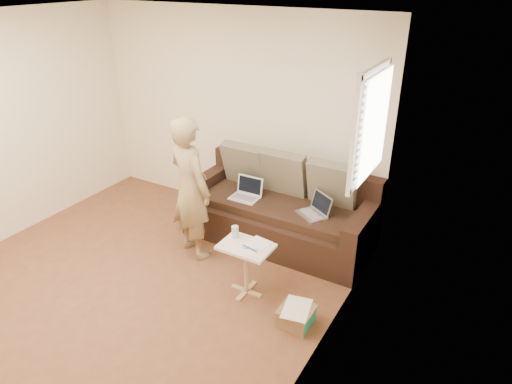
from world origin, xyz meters
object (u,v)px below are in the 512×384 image
(laptop_white, at_px, (244,199))
(drinking_glass, at_px, (235,232))
(side_table, at_px, (246,269))
(laptop_silver, at_px, (311,215))
(person, at_px, (190,188))
(sofa, at_px, (279,209))
(striped_box, at_px, (296,316))

(laptop_white, height_order, drinking_glass, drinking_glass)
(laptop_white, bearing_deg, side_table, -58.73)
(laptop_silver, relative_size, person, 0.20)
(sofa, height_order, side_table, sofa)
(sofa, relative_size, side_table, 3.92)
(laptop_silver, bearing_deg, laptop_white, -145.83)
(sofa, xyz_separation_m, laptop_white, (-0.39, -0.15, 0.10))
(drinking_glass, distance_m, striped_box, 1.01)
(laptop_white, bearing_deg, person, -120.65)
(laptop_white, bearing_deg, sofa, 19.61)
(drinking_glass, relative_size, striped_box, 0.40)
(side_table, height_order, drinking_glass, drinking_glass)
(laptop_silver, height_order, drinking_glass, drinking_glass)
(laptop_silver, xyz_separation_m, laptop_white, (-0.85, -0.02, 0.00))
(laptop_silver, bearing_deg, sofa, -162.18)
(sofa, height_order, drinking_glass, sofa)
(sofa, xyz_separation_m, striped_box, (0.82, -1.23, -0.33))
(laptop_white, relative_size, person, 0.20)
(laptop_white, xyz_separation_m, side_table, (0.57, -0.91, -0.24))
(striped_box, bearing_deg, drinking_glass, 162.62)
(person, height_order, drinking_glass, person)
(sofa, height_order, person, person)
(sofa, height_order, laptop_silver, sofa)
(laptop_white, xyz_separation_m, person, (-0.33, -0.58, 0.30))
(side_table, bearing_deg, person, 159.93)
(drinking_glass, bearing_deg, sofa, 90.30)
(sofa, bearing_deg, drinking_glass, -89.70)
(sofa, bearing_deg, side_table, -80.40)
(laptop_white, distance_m, side_table, 1.10)
(laptop_white, xyz_separation_m, striped_box, (1.21, -1.08, -0.42))
(sofa, distance_m, person, 1.10)
(sofa, relative_size, drinking_glass, 18.33)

